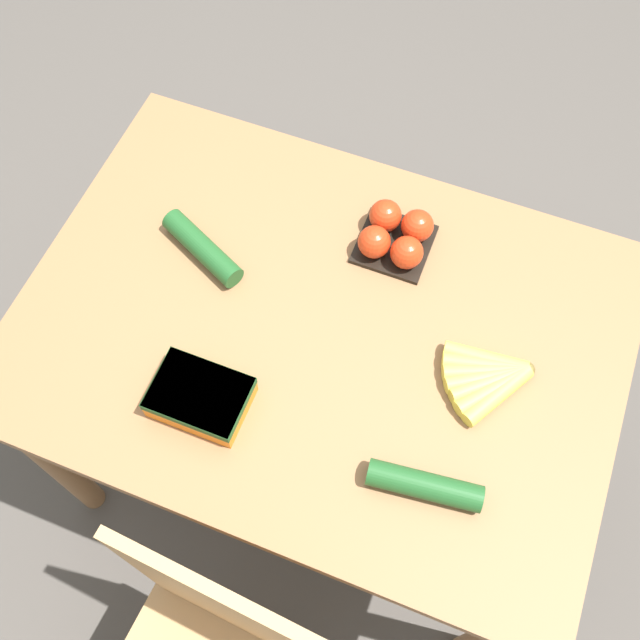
{
  "coord_description": "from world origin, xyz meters",
  "views": [
    {
      "loc": [
        -0.24,
        0.61,
        2.07
      ],
      "look_at": [
        0.0,
        0.0,
        0.79
      ],
      "focal_mm": 42.0,
      "sensor_mm": 36.0,
      "label": 1
    }
  ],
  "objects_px": {
    "banana_bunch": "(489,377)",
    "carrot_bag": "(200,396)",
    "cucumber_far": "(202,248)",
    "tomato_pack": "(396,235)",
    "cucumber_near": "(424,485)"
  },
  "relations": [
    {
      "from": "banana_bunch",
      "to": "cucumber_far",
      "type": "bearing_deg",
      "value": -5.41
    },
    {
      "from": "banana_bunch",
      "to": "tomato_pack",
      "type": "height_order",
      "value": "tomato_pack"
    },
    {
      "from": "carrot_bag",
      "to": "cucumber_near",
      "type": "xyz_separation_m",
      "value": [
        -0.43,
        0.01,
        -0.01
      ]
    },
    {
      "from": "banana_bunch",
      "to": "tomato_pack",
      "type": "relative_size",
      "value": 1.19
    },
    {
      "from": "cucumber_near",
      "to": "banana_bunch",
      "type": "bearing_deg",
      "value": -101.92
    },
    {
      "from": "carrot_bag",
      "to": "cucumber_near",
      "type": "distance_m",
      "value": 0.43
    },
    {
      "from": "tomato_pack",
      "to": "banana_bunch",
      "type": "bearing_deg",
      "value": 139.75
    },
    {
      "from": "banana_bunch",
      "to": "cucumber_far",
      "type": "height_order",
      "value": "cucumber_far"
    },
    {
      "from": "banana_bunch",
      "to": "carrot_bag",
      "type": "bearing_deg",
      "value": 26.07
    },
    {
      "from": "tomato_pack",
      "to": "cucumber_far",
      "type": "distance_m",
      "value": 0.39
    },
    {
      "from": "cucumber_near",
      "to": "cucumber_far",
      "type": "height_order",
      "value": "same"
    },
    {
      "from": "tomato_pack",
      "to": "cucumber_near",
      "type": "xyz_separation_m",
      "value": [
        -0.21,
        0.46,
        -0.01
      ]
    },
    {
      "from": "cucumber_near",
      "to": "cucumber_far",
      "type": "bearing_deg",
      "value": -27.85
    },
    {
      "from": "tomato_pack",
      "to": "cucumber_near",
      "type": "distance_m",
      "value": 0.51
    },
    {
      "from": "carrot_bag",
      "to": "banana_bunch",
      "type": "bearing_deg",
      "value": -153.93
    }
  ]
}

